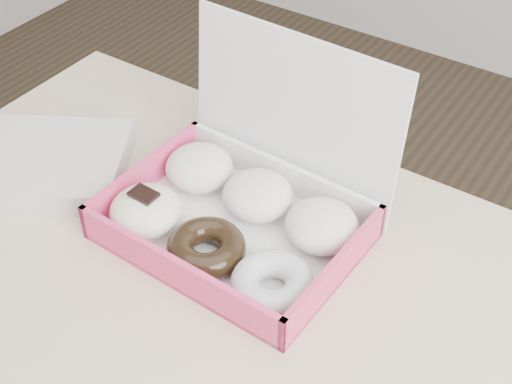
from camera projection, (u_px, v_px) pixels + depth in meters
The scene contains 2 objects.
donut_box at pixel (240, 207), 0.91m from camera, with size 0.32×0.27×0.23m.
newspapers at pixel (45, 163), 1.00m from camera, with size 0.22×0.18×0.04m, color silver.
Camera 1 is at (0.26, -0.37, 1.40)m, focal length 50.00 mm.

